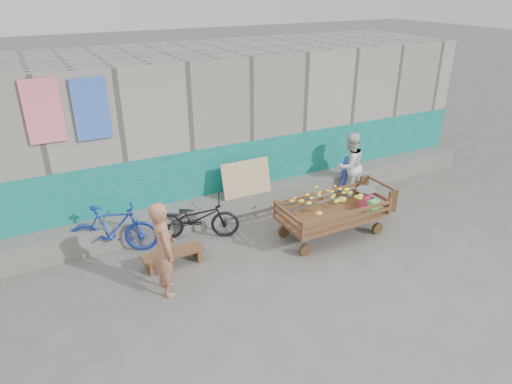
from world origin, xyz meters
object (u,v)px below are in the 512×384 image
banana_cart (331,206)px  woman (349,166)px  vendor_man (164,249)px  bicycle_blue (113,229)px  bicycle_dark (197,218)px  child (347,177)px  bench (173,255)px

banana_cart → woman: bearing=41.7°
vendor_man → bicycle_blue: vendor_man is taller
bicycle_dark → woman: bearing=-64.7°
child → bicycle_dark: (-3.50, -0.16, -0.05)m
bench → child: 4.27m
banana_cart → vendor_man: size_ratio=1.41×
bench → bicycle_dark: size_ratio=0.67×
woman → child: woman is taller
child → vendor_man: bearing=-9.2°
bench → vendor_man: 0.89m
woman → bicycle_dark: bearing=-6.4°
bench → woman: 4.29m
banana_cart → bicycle_dark: 2.42m
woman → bicycle_dark: size_ratio=0.94×
vendor_man → bicycle_blue: bearing=20.3°
banana_cart → vendor_man: (-3.15, -0.21, 0.14)m
banana_cart → child: child is taller
banana_cart → bench: banana_cart is taller
vendor_man → banana_cart: bearing=-82.7°
banana_cart → bicycle_dark: bearing=153.6°
banana_cart → bench: size_ratio=2.07×
banana_cart → bicycle_blue: bearing=160.7°
child → bicycle_dark: size_ratio=0.60×
woman → child: bearing=-98.4°
banana_cart → vendor_man: vendor_man is taller
banana_cart → bicycle_blue: same height
bicycle_dark → bicycle_blue: size_ratio=1.01×
bench → vendor_man: vendor_man is taller
bench → vendor_man: size_ratio=0.68×
vendor_man → woman: bearing=-69.1°
child → woman: bearing=63.0°
bench → bicycle_blue: 1.16m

